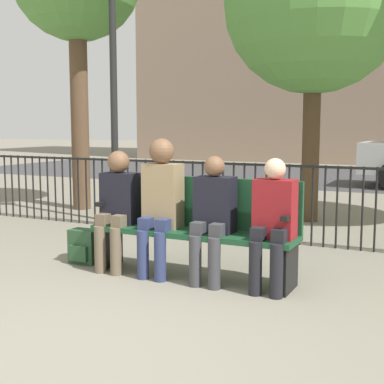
{
  "coord_description": "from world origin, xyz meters",
  "views": [
    {
      "loc": [
        2.1,
        -2.52,
        1.4
      ],
      "look_at": [
        0.0,
        1.8,
        0.8
      ],
      "focal_mm": 50.0,
      "sensor_mm": 36.0,
      "label": 1
    }
  ],
  "objects": [
    {
      "name": "lamp_post",
      "position": [
        -2.26,
        3.9,
        2.56
      ],
      "size": [
        0.28,
        0.28,
        3.9
      ],
      "color": "black",
      "rests_on": "ground"
    },
    {
      "name": "seated_person_0",
      "position": [
        -0.78,
        1.75,
        0.65
      ],
      "size": [
        0.34,
        0.39,
        1.16
      ],
      "color": "brown",
      "rests_on": "ground"
    },
    {
      "name": "seated_person_3",
      "position": [
        0.78,
        1.75,
        0.63
      ],
      "size": [
        0.34,
        0.39,
        1.13
      ],
      "color": "black",
      "rests_on": "ground"
    },
    {
      "name": "ground_plane",
      "position": [
        0.0,
        0.0,
        0.0
      ],
      "size": [
        80.0,
        80.0,
        0.0
      ],
      "primitive_type": "plane",
      "color": "gray"
    },
    {
      "name": "tree_2",
      "position": [
        0.25,
        5.23,
        3.11
      ],
      "size": [
        2.57,
        2.57,
        4.41
      ],
      "color": "#4C3823",
      "rests_on": "ground"
    },
    {
      "name": "park_bench",
      "position": [
        0.0,
        1.88,
        0.5
      ],
      "size": [
        1.95,
        0.45,
        0.92
      ],
      "color": "#194728",
      "rests_on": "ground"
    },
    {
      "name": "street_surface",
      "position": [
        0.0,
        12.0,
        0.0
      ],
      "size": [
        24.0,
        6.0,
        0.01
      ],
      "color": "#3D3D3F",
      "rests_on": "ground"
    },
    {
      "name": "seated_person_1",
      "position": [
        -0.3,
        1.76,
        0.73
      ],
      "size": [
        0.34,
        0.39,
        1.28
      ],
      "color": "navy",
      "rests_on": "ground"
    },
    {
      "name": "backpack",
      "position": [
        -1.22,
        1.8,
        0.17
      ],
      "size": [
        0.3,
        0.21,
        0.35
      ],
      "color": "#284C2D",
      "rests_on": "ground"
    },
    {
      "name": "seated_person_2",
      "position": [
        0.23,
        1.75,
        0.63
      ],
      "size": [
        0.34,
        0.39,
        1.13
      ],
      "color": "#3D3D42",
      "rests_on": "ground"
    },
    {
      "name": "fence_railing",
      "position": [
        -0.02,
        3.59,
        0.56
      ],
      "size": [
        9.01,
        0.03,
        0.95
      ],
      "color": "black",
      "rests_on": "ground"
    }
  ]
}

